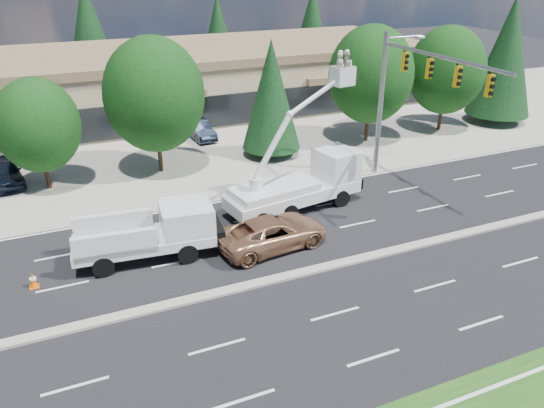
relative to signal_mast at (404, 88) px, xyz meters
name	(u,v)px	position (x,y,z in m)	size (l,w,h in m)	color
ground	(300,274)	(-10.03, -7.04, -6.06)	(140.00, 140.00, 0.00)	black
concrete_apron	(186,143)	(-10.03, 12.96, -6.05)	(140.00, 22.00, 0.01)	gray
road_median	(300,273)	(-10.03, -7.04, -6.00)	(120.00, 0.55, 0.12)	gray
strip_mall	(155,80)	(-10.03, 22.93, -3.23)	(50.40, 15.40, 5.50)	tan
tree_front_c	(38,125)	(-20.03, 7.96, -2.06)	(4.92, 4.92, 6.83)	#332114
tree_front_d	(154,95)	(-13.03, 7.96, -0.91)	(6.33, 6.33, 8.79)	#332114
tree_front_e	(271,95)	(-5.03, 7.96, -1.70)	(4.12, 4.12, 8.13)	#332114
tree_front_f	(371,75)	(2.97, 7.96, -0.97)	(6.27, 6.27, 8.70)	#332114
tree_front_g	(447,70)	(9.97, 7.96, -1.20)	(5.98, 5.98, 8.29)	#332114
tree_front_h	(506,56)	(15.97, 7.96, -0.54)	(5.22, 5.22, 10.28)	#332114
tree_back_b	(89,31)	(-14.03, 34.96, -0.19)	(5.55, 5.55, 10.94)	#332114
tree_back_c	(218,33)	(-0.03, 34.96, -1.18)	(4.61, 4.61, 9.08)	#332114
tree_back_d	(312,25)	(11.97, 34.96, -0.83)	(4.94, 4.94, 9.74)	#332114
signal_mast	(404,88)	(0.00, 0.00, 0.00)	(2.76, 10.16, 9.00)	gray
utility_pickup	(155,237)	(-15.69, -2.85, -5.03)	(6.71, 3.07, 2.49)	white
bucket_truck	(307,176)	(-6.57, -0.71, -4.17)	(8.64, 3.55, 8.58)	white
traffic_cone_a	(33,280)	(-21.16, -3.36, -5.72)	(0.40, 0.40, 0.70)	#EE6207
traffic_cone_b	(260,235)	(-10.57, -3.48, -5.72)	(0.40, 0.40, 0.70)	#EE6207
traffic_cone_c	(278,226)	(-9.33, -3.00, -5.72)	(0.40, 0.40, 0.70)	#EE6207
minivan	(273,233)	(-10.20, -4.24, -5.28)	(2.58, 5.59, 1.55)	#B17B55
parked_car_west	(5,172)	(-22.47, 9.71, -5.25)	(1.90, 4.72, 1.61)	black
parked_car_east	(199,129)	(-8.71, 13.68, -5.36)	(1.48, 4.24, 1.40)	black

